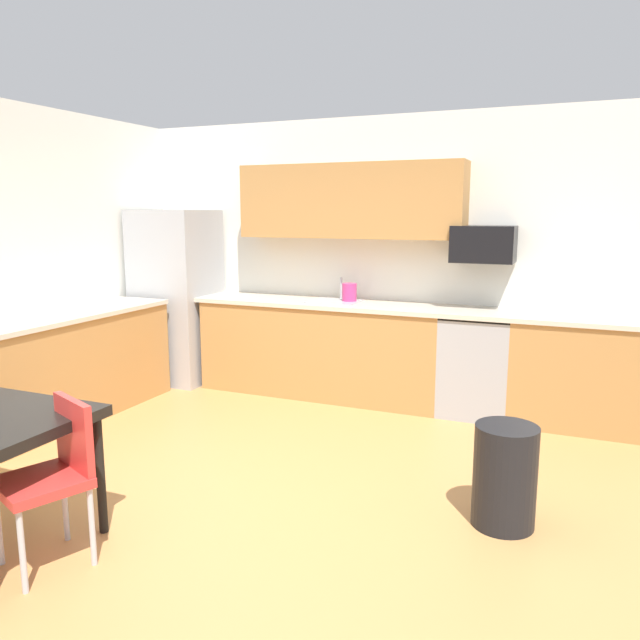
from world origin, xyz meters
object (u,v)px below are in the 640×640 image
(trash_bin, at_px, (505,476))
(oven_range, at_px, (476,364))
(refrigerator, at_px, (177,296))
(kettle, at_px, (349,294))
(microwave, at_px, (484,244))
(chair_near_table, at_px, (55,468))

(trash_bin, bearing_deg, oven_range, 103.45)
(refrigerator, xyz_separation_m, kettle, (1.92, 0.13, 0.11))
(microwave, relative_size, kettle, 2.70)
(microwave, xyz_separation_m, kettle, (-1.24, -0.05, -0.50))
(microwave, distance_m, trash_bin, 2.46)
(chair_near_table, relative_size, kettle, 4.25)
(microwave, xyz_separation_m, trash_bin, (0.48, -2.09, -1.22))
(oven_range, bearing_deg, chair_near_table, -116.27)
(microwave, relative_size, chair_near_table, 0.64)
(oven_range, height_order, microwave, microwave)
(oven_range, height_order, kettle, kettle)
(refrigerator, bearing_deg, microwave, 3.27)
(oven_range, bearing_deg, microwave, 90.00)
(microwave, distance_m, kettle, 1.33)
(microwave, distance_m, chair_near_table, 3.87)
(microwave, height_order, chair_near_table, microwave)
(microwave, height_order, kettle, microwave)
(refrigerator, bearing_deg, trash_bin, -27.75)
(refrigerator, xyz_separation_m, trash_bin, (3.63, -1.91, -0.61))
(microwave, height_order, trash_bin, microwave)
(oven_range, xyz_separation_m, chair_near_table, (-1.61, -3.27, 0.05))
(oven_range, xyz_separation_m, kettle, (-1.24, 0.05, 0.56))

